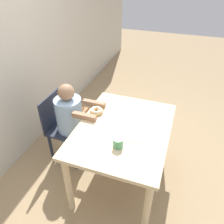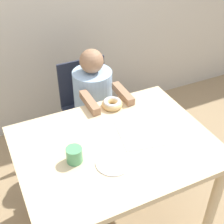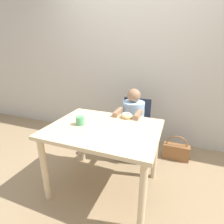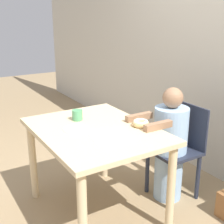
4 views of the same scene
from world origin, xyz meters
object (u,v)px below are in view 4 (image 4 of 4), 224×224
Objects in this scene: chair at (178,149)px; cup at (77,115)px; child_figure at (169,146)px; donut at (141,123)px.

chair reaches higher than cup.
chair is 0.12m from child_figure.
cup is at bearing -116.10° from chair.
child_figure is (0.00, -0.10, 0.05)m from chair.
child_figure reaches higher than donut.
cup is at bearing -137.36° from donut.
chair is 9.67× the size of cup.
chair is at bearing 90.00° from child_figure.
child_figure is 11.76× the size of cup.
donut is 1.57× the size of cup.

